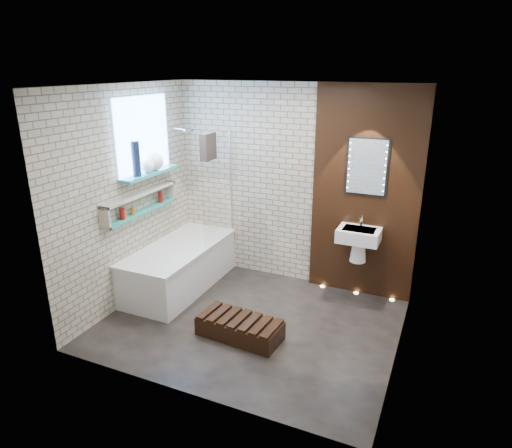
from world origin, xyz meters
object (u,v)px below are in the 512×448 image
at_px(bathtub, 180,266).
at_px(led_mirror, 367,167).
at_px(bath_screen, 218,188).
at_px(washbasin, 359,239).
at_px(walnut_step, 240,328).

height_order(bathtub, led_mirror, led_mirror).
relative_size(bath_screen, led_mirror, 2.00).
bearing_deg(bathtub, led_mirror, 19.78).
distance_m(bath_screen, washbasin, 1.89).
height_order(led_mirror, walnut_step, led_mirror).
bearing_deg(walnut_step, led_mirror, 58.42).
height_order(bathtub, walnut_step, bathtub).
bearing_deg(bath_screen, washbasin, 5.78).
height_order(bath_screen, washbasin, bath_screen).
distance_m(washbasin, led_mirror, 0.88).
bearing_deg(washbasin, walnut_step, -124.43).
bearing_deg(led_mirror, bathtub, -160.22).
height_order(washbasin, walnut_step, washbasin).
distance_m(bathtub, walnut_step, 1.46).
bearing_deg(led_mirror, washbasin, -90.00).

